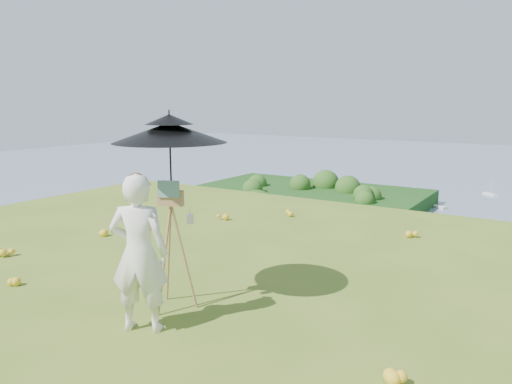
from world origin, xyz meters
The scene contains 9 objects.
ground centered at (0.00, 0.00, 0.00)m, with size 14.00×14.00×0.00m, color #557722.
peninsula centered at (-75.00, 155.00, -29.00)m, with size 90.00×60.00×12.00m, color #103D11, non-canonical shape.
slope_trees centered at (0.00, 35.00, -15.00)m, with size 110.00×50.00×6.00m, color #265218, non-canonical shape.
moored_boats centered at (-12.50, 161.00, -33.65)m, with size 140.00×140.00×0.70m, color silver, non-canonical shape.
wildflowers centered at (0.00, 0.25, 0.06)m, with size 10.00×10.50×0.12m, color yellow, non-canonical shape.
painter centered at (0.19, -0.25, 0.82)m, with size 0.60×0.39×1.63m, color white.
field_easel centered at (0.09, 0.35, 0.74)m, with size 0.56×0.56×1.48m, color #AA7747, non-canonical shape.
sun_umbrella centered at (0.08, 0.38, 1.72)m, with size 1.25×1.25×1.02m, color black, non-canonical shape.
painter_cap centered at (0.19, -0.25, 1.59)m, with size 0.19×0.22×0.10m, color #C76D72, non-canonical shape.
Camera 1 is at (3.76, -3.68, 2.32)m, focal length 35.00 mm.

